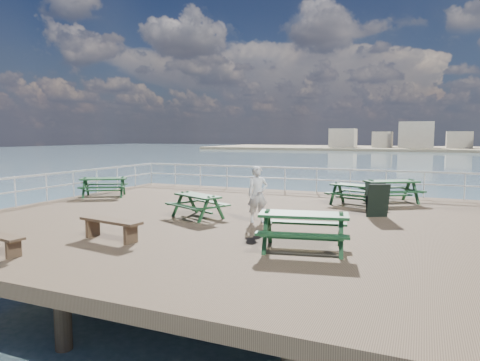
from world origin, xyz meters
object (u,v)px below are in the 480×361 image
picnic_table_a (104,183)px  flat_bench_near (111,224)px  picnic_table_e (303,223)px  picnic_table_b (355,190)px  person (258,194)px  picnic_table_c (391,187)px  picnic_table_d (198,201)px

picnic_table_a → flat_bench_near: bearing=-78.8°
picnic_table_a → picnic_table_e: bearing=-57.4°
picnic_table_b → person: person is taller
picnic_table_a → picnic_table_b: picnic_table_a is taller
picnic_table_b → flat_bench_near: picnic_table_b is taller
flat_bench_near → picnic_table_c: bearing=65.4°
picnic_table_d → person: size_ratio=1.26×
picnic_table_d → person: (1.97, 0.04, 0.31)m
picnic_table_c → picnic_table_e: (-1.29, -7.91, -0.01)m
picnic_table_c → person: bearing=-153.2°
picnic_table_d → picnic_table_e: size_ratio=0.94×
picnic_table_c → picnic_table_e: 8.01m
picnic_table_d → flat_bench_near: picnic_table_d is taller
picnic_table_b → picnic_table_d: bearing=-115.5°
flat_bench_near → picnic_table_a: bearing=140.6°
picnic_table_b → picnic_table_d: 5.98m
picnic_table_a → picnic_table_b: size_ratio=1.09×
picnic_table_e → flat_bench_near: (-4.52, -0.94, -0.22)m
picnic_table_d → picnic_table_e: bearing=-5.8°
picnic_table_c → picnic_table_d: bearing=-165.9°
person → picnic_table_a: bearing=126.5°
picnic_table_a → picnic_table_c: size_ratio=0.92×
picnic_table_c → flat_bench_near: 10.59m
picnic_table_b → picnic_table_e: picnic_table_e is taller
person → picnic_table_c: bearing=22.8°
picnic_table_d → person: bearing=26.5°
picnic_table_b → flat_bench_near: (-4.66, -7.69, -0.16)m
picnic_table_a → picnic_table_b: 10.09m
picnic_table_a → flat_bench_near: 7.88m
picnic_table_d → picnic_table_b: bearing=71.8°
picnic_table_a → person: 8.16m
picnic_table_d → picnic_table_e: (3.99, -2.42, 0.09)m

